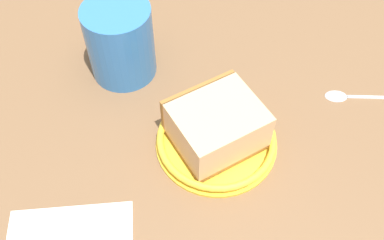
% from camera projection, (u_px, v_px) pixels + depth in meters
% --- Properties ---
extents(ground_plane, '(1.21, 1.21, 0.02)m').
position_uv_depth(ground_plane, '(204.00, 125.00, 0.57)').
color(ground_plane, brown).
extents(small_plate, '(0.15, 0.15, 0.02)m').
position_uv_depth(small_plate, '(216.00, 140.00, 0.53)').
color(small_plate, yellow).
rests_on(small_plate, ground_plane).
extents(cake_slice, '(0.13, 0.13, 0.06)m').
position_uv_depth(cake_slice, '(216.00, 125.00, 0.51)').
color(cake_slice, '#9E662D').
rests_on(cake_slice, small_plate).
extents(tea_mug, '(0.09, 0.11, 0.10)m').
position_uv_depth(tea_mug, '(119.00, 40.00, 0.57)').
color(tea_mug, '#3372BF').
rests_on(tea_mug, ground_plane).
extents(teaspoon, '(0.02, 0.12, 0.01)m').
position_uv_depth(teaspoon, '(351.00, 95.00, 0.58)').
color(teaspoon, silver).
rests_on(teaspoon, ground_plane).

